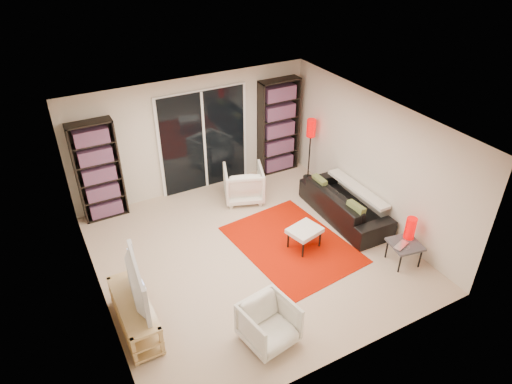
{
  "coord_description": "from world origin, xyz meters",
  "views": [
    {
      "loc": [
        -2.85,
        -5.46,
        5.12
      ],
      "look_at": [
        0.25,
        0.3,
        1.0
      ],
      "focal_mm": 32.0,
      "sensor_mm": 36.0,
      "label": 1
    }
  ],
  "objects_px": {
    "armchair_back": "(244,183)",
    "armchair_front": "(269,324)",
    "floor_lamp": "(311,134)",
    "side_table": "(405,245)",
    "ottoman": "(305,231)",
    "bookshelf_right": "(279,127)",
    "tv_stand": "(135,314)",
    "sofa": "(345,204)",
    "bookshelf_left": "(98,171)"
  },
  "relations": [
    {
      "from": "bookshelf_right",
      "to": "tv_stand",
      "type": "relative_size",
      "value": 1.58
    },
    {
      "from": "bookshelf_right",
      "to": "bookshelf_left",
      "type": "bearing_deg",
      "value": 180.0
    },
    {
      "from": "armchair_back",
      "to": "armchair_front",
      "type": "height_order",
      "value": "armchair_back"
    },
    {
      "from": "armchair_front",
      "to": "side_table",
      "type": "relative_size",
      "value": 1.23
    },
    {
      "from": "tv_stand",
      "to": "armchair_front",
      "type": "bearing_deg",
      "value": -35.17
    },
    {
      "from": "ottoman",
      "to": "bookshelf_left",
      "type": "bearing_deg",
      "value": 136.99
    },
    {
      "from": "bookshelf_left",
      "to": "tv_stand",
      "type": "bearing_deg",
      "value": -95.0
    },
    {
      "from": "sofa",
      "to": "floor_lamp",
      "type": "height_order",
      "value": "floor_lamp"
    },
    {
      "from": "tv_stand",
      "to": "floor_lamp",
      "type": "height_order",
      "value": "floor_lamp"
    },
    {
      "from": "bookshelf_right",
      "to": "armchair_front",
      "type": "bearing_deg",
      "value": -122.0
    },
    {
      "from": "armchair_front",
      "to": "side_table",
      "type": "bearing_deg",
      "value": -2.15
    },
    {
      "from": "tv_stand",
      "to": "armchair_front",
      "type": "xyz_separation_m",
      "value": [
        1.55,
        -1.09,
        0.05
      ]
    },
    {
      "from": "bookshelf_right",
      "to": "sofa",
      "type": "distance_m",
      "value": 2.36
    },
    {
      "from": "bookshelf_left",
      "to": "armchair_front",
      "type": "bearing_deg",
      "value": -72.7
    },
    {
      "from": "tv_stand",
      "to": "bookshelf_right",
      "type": "bearing_deg",
      "value": 36.31
    },
    {
      "from": "bookshelf_left",
      "to": "ottoman",
      "type": "bearing_deg",
      "value": -43.01
    },
    {
      "from": "bookshelf_left",
      "to": "side_table",
      "type": "height_order",
      "value": "bookshelf_left"
    },
    {
      "from": "bookshelf_left",
      "to": "tv_stand",
      "type": "xyz_separation_m",
      "value": [
        -0.26,
        -3.02,
        -0.71
      ]
    },
    {
      "from": "armchair_front",
      "to": "floor_lamp",
      "type": "height_order",
      "value": "floor_lamp"
    },
    {
      "from": "bookshelf_left",
      "to": "tv_stand",
      "type": "distance_m",
      "value": 3.12
    },
    {
      "from": "bookshelf_right",
      "to": "tv_stand",
      "type": "xyz_separation_m",
      "value": [
        -4.11,
        -3.02,
        -0.79
      ]
    },
    {
      "from": "sofa",
      "to": "side_table",
      "type": "relative_size",
      "value": 3.62
    },
    {
      "from": "floor_lamp",
      "to": "side_table",
      "type": "bearing_deg",
      "value": -93.24
    },
    {
      "from": "sofa",
      "to": "armchair_front",
      "type": "bearing_deg",
      "value": 126.2
    },
    {
      "from": "bookshelf_right",
      "to": "sofa",
      "type": "bearing_deg",
      "value": -85.69
    },
    {
      "from": "bookshelf_left",
      "to": "armchair_front",
      "type": "xyz_separation_m",
      "value": [
        1.28,
        -4.11,
        -0.66
      ]
    },
    {
      "from": "bookshelf_left",
      "to": "floor_lamp",
      "type": "height_order",
      "value": "bookshelf_left"
    },
    {
      "from": "armchair_back",
      "to": "armchair_front",
      "type": "xyz_separation_m",
      "value": [
        -1.33,
        -3.38,
        -0.04
      ]
    },
    {
      "from": "bookshelf_left",
      "to": "armchair_back",
      "type": "relative_size",
      "value": 2.48
    },
    {
      "from": "ottoman",
      "to": "side_table",
      "type": "relative_size",
      "value": 1.12
    },
    {
      "from": "tv_stand",
      "to": "side_table",
      "type": "bearing_deg",
      "value": -9.66
    },
    {
      "from": "floor_lamp",
      "to": "ottoman",
      "type": "bearing_deg",
      "value": -125.5
    },
    {
      "from": "bookshelf_left",
      "to": "side_table",
      "type": "bearing_deg",
      "value": -42.74
    },
    {
      "from": "bookshelf_left",
      "to": "bookshelf_right",
      "type": "xyz_separation_m",
      "value": [
        3.85,
        -0.0,
        0.07
      ]
    },
    {
      "from": "ottoman",
      "to": "bookshelf_right",
      "type": "bearing_deg",
      "value": 68.86
    },
    {
      "from": "bookshelf_left",
      "to": "armchair_front",
      "type": "height_order",
      "value": "bookshelf_left"
    },
    {
      "from": "bookshelf_left",
      "to": "side_table",
      "type": "xyz_separation_m",
      "value": [
        4.07,
        -3.76,
        -0.62
      ]
    },
    {
      "from": "sofa",
      "to": "side_table",
      "type": "distance_m",
      "value": 1.53
    },
    {
      "from": "bookshelf_left",
      "to": "bookshelf_right",
      "type": "bearing_deg",
      "value": -0.0
    },
    {
      "from": "tv_stand",
      "to": "armchair_back",
      "type": "xyz_separation_m",
      "value": [
        2.88,
        2.29,
        0.09
      ]
    },
    {
      "from": "sofa",
      "to": "floor_lamp",
      "type": "bearing_deg",
      "value": -6.56
    },
    {
      "from": "sofa",
      "to": "ottoman",
      "type": "bearing_deg",
      "value": 110.71
    },
    {
      "from": "ottoman",
      "to": "floor_lamp",
      "type": "xyz_separation_m",
      "value": [
        1.42,
        1.99,
        0.71
      ]
    },
    {
      "from": "side_table",
      "to": "floor_lamp",
      "type": "bearing_deg",
      "value": 86.76
    },
    {
      "from": "sofa",
      "to": "armchair_front",
      "type": "distance_m",
      "value": 3.32
    },
    {
      "from": "bookshelf_left",
      "to": "side_table",
      "type": "distance_m",
      "value": 5.58
    },
    {
      "from": "side_table",
      "to": "armchair_front",
      "type": "bearing_deg",
      "value": -172.83
    },
    {
      "from": "sofa",
      "to": "armchair_back",
      "type": "height_order",
      "value": "armchair_back"
    },
    {
      "from": "floor_lamp",
      "to": "bookshelf_right",
      "type": "bearing_deg",
      "value": 121.25
    },
    {
      "from": "floor_lamp",
      "to": "armchair_front",
      "type": "bearing_deg",
      "value": -130.6
    }
  ]
}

